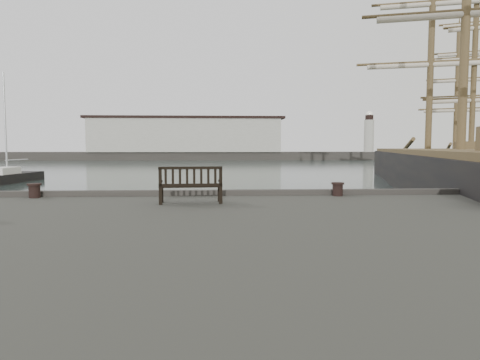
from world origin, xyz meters
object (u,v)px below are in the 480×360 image
object	(u,v)px
bollard_left	(34,191)
tall_ship_main	(460,179)
bollard_right	(338,189)
tall_ship_far	(461,168)
yacht_d	(10,180)
bench	(191,192)

from	to	relation	value
bollard_left	tall_ship_main	world-z (taller)	tall_ship_main
bollard_right	tall_ship_main	size ratio (longest dim) A/B	0.01
tall_ship_main	tall_ship_far	xyz separation A→B (m)	(10.79, 18.27, -0.07)
yacht_d	tall_ship_far	world-z (taller)	tall_ship_far
bollard_left	yacht_d	xyz separation A→B (m)	(-12.81, 25.53, -1.55)
bollard_left	bollard_right	distance (m)	9.82
bollard_right	yacht_d	xyz separation A→B (m)	(-22.64, 25.53, -1.55)
yacht_d	tall_ship_far	size ratio (longest dim) A/B	0.38
bench	tall_ship_main	bearing A→B (deg)	40.62
bench	bollard_right	bearing A→B (deg)	15.09
bollard_left	bollard_right	xyz separation A→B (m)	(9.82, 0.00, -0.01)
bollard_right	tall_ship_far	distance (m)	42.80
bollard_left	tall_ship_main	bearing A→B (deg)	35.08
tall_ship_main	tall_ship_far	bearing A→B (deg)	76.05
yacht_d	tall_ship_main	size ratio (longest dim) A/B	0.23
bench	yacht_d	size ratio (longest dim) A/B	0.18
yacht_d	tall_ship_far	distance (m)	48.27
bench	bollard_left	size ratio (longest dim) A/B	4.02
bench	yacht_d	xyz separation A→B (m)	(-17.88, 27.15, -1.66)
bench	tall_ship_main	distance (m)	26.15
bench	tall_ship_main	size ratio (longest dim) A/B	0.04
bollard_left	bollard_right	world-z (taller)	bollard_left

